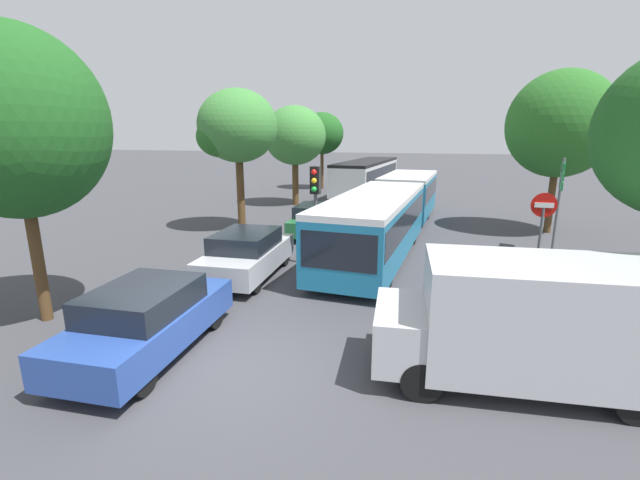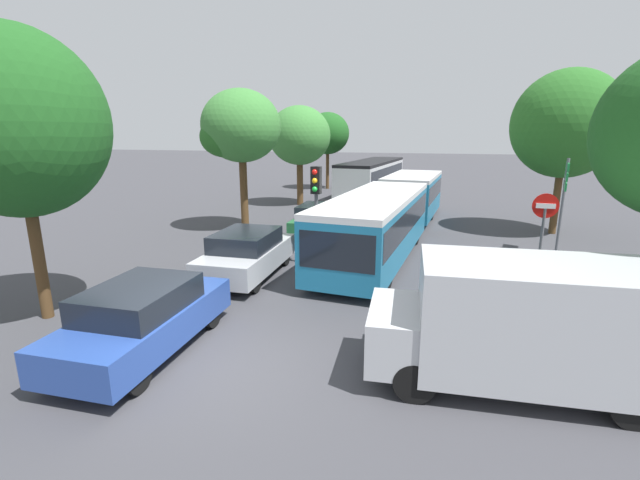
% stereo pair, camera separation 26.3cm
% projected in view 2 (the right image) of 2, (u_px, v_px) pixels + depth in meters
% --- Properties ---
extents(ground_plane, '(200.00, 200.00, 0.00)m').
position_uv_depth(ground_plane, '(222.00, 368.00, 8.33)').
color(ground_plane, '#3D3D42').
extents(articulated_bus, '(3.35, 16.00, 2.36)m').
position_uv_depth(articulated_bus, '(394.00, 208.00, 18.33)').
color(articulated_bus, teal).
rests_on(articulated_bus, ground).
extents(city_bus_rear, '(3.29, 11.68, 2.48)m').
position_uv_depth(city_bus_rear, '(372.00, 174.00, 32.74)').
color(city_bus_rear, silver).
rests_on(city_bus_rear, ground).
extents(queued_car_blue, '(2.03, 4.34, 1.48)m').
position_uv_depth(queued_car_blue, '(144.00, 318.00, 8.81)').
color(queued_car_blue, '#284799').
rests_on(queued_car_blue, ground).
extents(queued_car_silver, '(2.04, 4.36, 1.48)m').
position_uv_depth(queued_car_silver, '(247.00, 253.00, 13.56)').
color(queued_car_silver, '#B7BABF').
rests_on(queued_car_silver, ground).
extents(queued_car_green, '(1.91, 4.09, 1.39)m').
position_uv_depth(queued_car_green, '(318.00, 220.00, 19.18)').
color(queued_car_green, '#236638').
rests_on(queued_car_green, ground).
extents(white_van, '(5.16, 2.40, 2.31)m').
position_uv_depth(white_van, '(526.00, 322.00, 7.45)').
color(white_van, '#B7BABF').
rests_on(white_van, ground).
extents(traffic_light, '(0.33, 0.37, 3.40)m').
position_uv_depth(traffic_light, '(316.00, 194.00, 14.21)').
color(traffic_light, '#56595E').
rests_on(traffic_light, ground).
extents(no_entry_sign, '(0.70, 0.08, 2.82)m').
position_uv_depth(no_entry_sign, '(543.00, 226.00, 12.16)').
color(no_entry_sign, '#56595E').
rests_on(no_entry_sign, ground).
extents(direction_sign_post, '(0.30, 1.39, 3.60)m').
position_uv_depth(direction_sign_post, '(565.00, 187.00, 15.48)').
color(direction_sign_post, '#56595E').
rests_on(direction_sign_post, ground).
extents(tree_left_near, '(3.91, 3.91, 6.78)m').
position_uv_depth(tree_left_near, '(15.00, 128.00, 9.49)').
color(tree_left_near, '#51381E').
rests_on(tree_left_near, ground).
extents(tree_left_mid, '(3.60, 3.60, 6.43)m').
position_uv_depth(tree_left_mid, '(238.00, 128.00, 19.33)').
color(tree_left_mid, '#51381E').
rests_on(tree_left_mid, ground).
extents(tree_left_far, '(3.87, 3.87, 6.17)m').
position_uv_depth(tree_left_far, '(299.00, 136.00, 26.63)').
color(tree_left_far, '#51381E').
rests_on(tree_left_far, ground).
extents(tree_left_distant, '(3.50, 3.50, 6.17)m').
position_uv_depth(tree_left_distant, '(328.00, 134.00, 34.72)').
color(tree_left_distant, '#51381E').
rests_on(tree_left_distant, ground).
extents(tree_right_mid, '(4.55, 4.55, 7.16)m').
position_uv_depth(tree_right_mid, '(566.00, 124.00, 18.49)').
color(tree_right_mid, '#51381E').
rests_on(tree_right_mid, ground).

